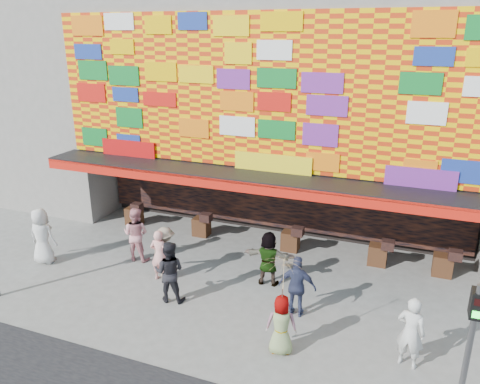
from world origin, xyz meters
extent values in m
plane|color=slate|center=(0.00, 0.00, 0.00)|extent=(90.00, 90.00, 0.00)
cube|color=gray|center=(0.00, 8.00, 6.50)|extent=(15.00, 8.00, 7.00)
cube|color=black|center=(0.00, 9.00, 1.50)|extent=(15.00, 6.00, 3.00)
cube|color=gray|center=(-7.30, 5.00, 1.50)|extent=(0.40, 2.00, 3.00)
cube|color=black|center=(0.00, 3.40, 3.00)|extent=(15.20, 1.60, 0.12)
cube|color=red|center=(0.00, 2.62, 2.85)|extent=(15.20, 0.04, 0.35)
cube|color=#FFBE00|center=(0.00, 3.96, 5.55)|extent=(14.80, 0.08, 4.90)
cube|color=black|center=(0.00, 5.85, 1.55)|extent=(14.00, 0.25, 2.50)
cube|color=gray|center=(-13.00, 8.00, 6.00)|extent=(11.00, 8.00, 12.00)
cylinder|color=#59595B|center=(6.20, -1.50, 1.50)|extent=(0.12, 0.12, 3.00)
cube|color=black|center=(6.20, -1.50, 2.55)|extent=(0.22, 0.18, 0.55)
cube|color=black|center=(6.20, -1.59, 2.68)|extent=(0.14, 0.02, 0.14)
cube|color=#19E533|center=(6.20, -1.59, 2.42)|extent=(0.14, 0.02, 0.14)
imported|color=silver|center=(-6.45, 0.69, 0.96)|extent=(0.98, 0.68, 1.92)
imported|color=pink|center=(-2.23, 1.10, 0.84)|extent=(0.63, 0.44, 1.67)
imported|color=black|center=(-1.36, 0.17, 0.92)|extent=(1.02, 0.86, 1.83)
imported|color=gray|center=(-2.16, 1.35, 0.83)|extent=(1.21, 0.89, 1.67)
imported|color=#313655|center=(2.24, 0.76, 0.88)|extent=(1.05, 0.48, 1.76)
imported|color=gray|center=(0.99, 2.07, 0.86)|extent=(1.64, 0.64, 1.72)
imported|color=gray|center=(2.29, -0.93, 0.77)|extent=(0.85, 0.67, 1.54)
imported|color=silver|center=(5.17, -0.29, 0.89)|extent=(0.73, 0.57, 1.78)
imported|color=pink|center=(-3.67, 2.01, 0.93)|extent=(0.95, 0.76, 1.86)
imported|color=#FFD9A0|center=(2.29, -0.93, 2.12)|extent=(1.20, 1.21, 0.84)
cylinder|color=#4C3326|center=(2.29, -0.93, 1.25)|extent=(0.02, 0.02, 1.00)
camera|label=1|loc=(4.82, -10.13, 7.40)|focal=35.00mm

